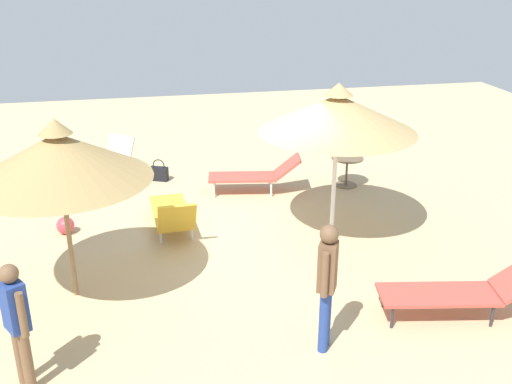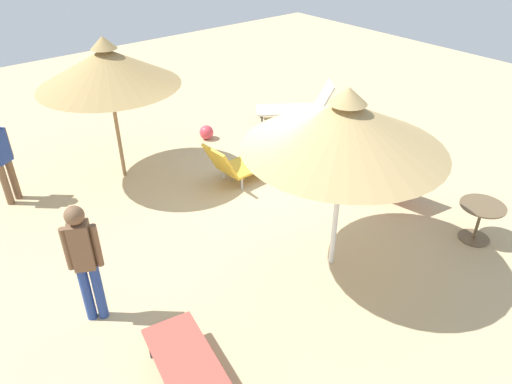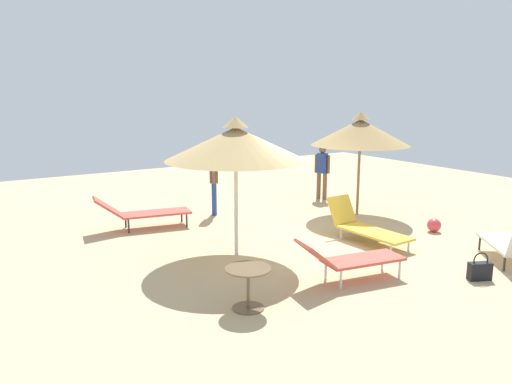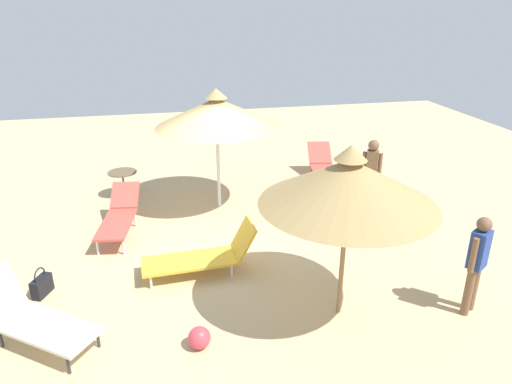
{
  "view_description": "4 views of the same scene",
  "coord_description": "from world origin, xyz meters",
  "px_view_note": "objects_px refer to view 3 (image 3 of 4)",
  "views": [
    {
      "loc": [
        1.84,
        9.59,
        4.84
      ],
      "look_at": [
        -0.07,
        0.34,
        1.02
      ],
      "focal_mm": 41.42,
      "sensor_mm": 36.0,
      "label": 1
    },
    {
      "loc": [
        -5.29,
        4.71,
        4.89
      ],
      "look_at": [
        -0.0,
        0.38,
        0.62
      ],
      "focal_mm": 33.81,
      "sensor_mm": 36.0,
      "label": 2
    },
    {
      "loc": [
        -6.36,
        -8.25,
        3.31
      ],
      "look_at": [
        -0.74,
        0.69,
        1.14
      ],
      "focal_mm": 34.96,
      "sensor_mm": 36.0,
      "label": 3
    },
    {
      "loc": [
        8.66,
        -1.18,
        4.6
      ],
      "look_at": [
        -0.48,
        0.81,
        0.73
      ],
      "focal_mm": 32.63,
      "sensor_mm": 36.0,
      "label": 4
    }
  ],
  "objects_px": {
    "lounge_chair_near_left": "(349,258)",
    "person_standing_back": "(214,177)",
    "side_table_round": "(248,281)",
    "parasol_umbrella_near_right": "(236,144)",
    "person_standing_edge": "(322,169)",
    "handbag": "(480,270)",
    "parasol_umbrella_center": "(360,132)",
    "lounge_chair_far_left": "(142,212)",
    "beach_ball": "(434,225)",
    "lounge_chair_front": "(365,226)"
  },
  "relations": [
    {
      "from": "lounge_chair_far_left",
      "to": "person_standing_edge",
      "type": "distance_m",
      "value": 5.88
    },
    {
      "from": "person_standing_back",
      "to": "handbag",
      "type": "relative_size",
      "value": 3.49
    },
    {
      "from": "parasol_umbrella_center",
      "to": "beach_ball",
      "type": "xyz_separation_m",
      "value": [
        0.35,
        -2.24,
        -2.06
      ]
    },
    {
      "from": "person_standing_edge",
      "to": "side_table_round",
      "type": "relative_size",
      "value": 2.33
    },
    {
      "from": "lounge_chair_far_left",
      "to": "person_standing_edge",
      "type": "relative_size",
      "value": 1.42
    },
    {
      "from": "parasol_umbrella_center",
      "to": "lounge_chair_far_left",
      "type": "xyz_separation_m",
      "value": [
        -5.43,
        1.71,
        -1.79
      ]
    },
    {
      "from": "lounge_chair_front",
      "to": "side_table_round",
      "type": "xyz_separation_m",
      "value": [
        -3.98,
        -1.59,
        0.1
      ]
    },
    {
      "from": "parasol_umbrella_near_right",
      "to": "side_table_round",
      "type": "height_order",
      "value": "parasol_umbrella_near_right"
    },
    {
      "from": "parasol_umbrella_near_right",
      "to": "side_table_round",
      "type": "relative_size",
      "value": 3.97
    },
    {
      "from": "parasol_umbrella_center",
      "to": "beach_ball",
      "type": "height_order",
      "value": "parasol_umbrella_center"
    },
    {
      "from": "parasol_umbrella_center",
      "to": "lounge_chair_front",
      "type": "height_order",
      "value": "parasol_umbrella_center"
    },
    {
      "from": "lounge_chair_far_left",
      "to": "side_table_round",
      "type": "distance_m",
      "value": 5.24
    },
    {
      "from": "lounge_chair_near_left",
      "to": "person_standing_edge",
      "type": "relative_size",
      "value": 1.24
    },
    {
      "from": "parasol_umbrella_center",
      "to": "lounge_chair_near_left",
      "type": "xyz_separation_m",
      "value": [
        -3.53,
        -3.52,
        -1.79
      ]
    },
    {
      "from": "person_standing_back",
      "to": "beach_ball",
      "type": "xyz_separation_m",
      "value": [
        3.65,
        -4.26,
        -0.86
      ]
    },
    {
      "from": "person_standing_back",
      "to": "person_standing_edge",
      "type": "height_order",
      "value": "person_standing_back"
    },
    {
      "from": "person_standing_back",
      "to": "beach_ball",
      "type": "height_order",
      "value": "person_standing_back"
    },
    {
      "from": "handbag",
      "to": "person_standing_back",
      "type": "bearing_deg",
      "value": 104.98
    },
    {
      "from": "parasol_umbrella_near_right",
      "to": "person_standing_back",
      "type": "xyz_separation_m",
      "value": [
        1.2,
        3.28,
        -1.26
      ]
    },
    {
      "from": "lounge_chair_near_left",
      "to": "side_table_round",
      "type": "distance_m",
      "value": 2.07
    },
    {
      "from": "parasol_umbrella_near_right",
      "to": "person_standing_edge",
      "type": "xyz_separation_m",
      "value": [
        4.92,
        3.28,
        -1.34
      ]
    },
    {
      "from": "lounge_chair_front",
      "to": "beach_ball",
      "type": "bearing_deg",
      "value": -8.86
    },
    {
      "from": "lounge_chair_near_left",
      "to": "person_standing_back",
      "type": "height_order",
      "value": "person_standing_back"
    },
    {
      "from": "handbag",
      "to": "side_table_round",
      "type": "xyz_separation_m",
      "value": [
        -4.09,
        1.17,
        0.28
      ]
    },
    {
      "from": "person_standing_edge",
      "to": "beach_ball",
      "type": "distance_m",
      "value": 4.33
    },
    {
      "from": "person_standing_edge",
      "to": "handbag",
      "type": "xyz_separation_m",
      "value": [
        -1.93,
        -6.71,
        -0.77
      ]
    },
    {
      "from": "lounge_chair_near_left",
      "to": "lounge_chair_far_left",
      "type": "distance_m",
      "value": 5.56
    },
    {
      "from": "lounge_chair_front",
      "to": "beach_ball",
      "type": "height_order",
      "value": "lounge_chair_front"
    },
    {
      "from": "parasol_umbrella_near_right",
      "to": "person_standing_edge",
      "type": "bearing_deg",
      "value": 33.66
    },
    {
      "from": "lounge_chair_front",
      "to": "handbag",
      "type": "relative_size",
      "value": 4.02
    },
    {
      "from": "person_standing_back",
      "to": "handbag",
      "type": "height_order",
      "value": "person_standing_back"
    },
    {
      "from": "person_standing_back",
      "to": "parasol_umbrella_near_right",
      "type": "bearing_deg",
      "value": -110.13
    },
    {
      "from": "parasol_umbrella_center",
      "to": "person_standing_back",
      "type": "distance_m",
      "value": 4.05
    },
    {
      "from": "side_table_round",
      "to": "beach_ball",
      "type": "height_order",
      "value": "side_table_round"
    },
    {
      "from": "lounge_chair_far_left",
      "to": "beach_ball",
      "type": "relative_size",
      "value": 7.23
    },
    {
      "from": "lounge_chair_far_left",
      "to": "person_standing_edge",
      "type": "bearing_deg",
      "value": 2.97
    },
    {
      "from": "parasol_umbrella_near_right",
      "to": "lounge_chair_near_left",
      "type": "relative_size",
      "value": 1.38
    },
    {
      "from": "side_table_round",
      "to": "beach_ball",
      "type": "xyz_separation_m",
      "value": [
        5.95,
        1.28,
        -0.29
      ]
    },
    {
      "from": "handbag",
      "to": "person_standing_edge",
      "type": "bearing_deg",
      "value": 73.98
    },
    {
      "from": "side_table_round",
      "to": "person_standing_back",
      "type": "bearing_deg",
      "value": 67.48
    },
    {
      "from": "lounge_chair_near_left",
      "to": "handbag",
      "type": "distance_m",
      "value": 2.35
    },
    {
      "from": "parasol_umbrella_near_right",
      "to": "handbag",
      "type": "height_order",
      "value": "parasol_umbrella_near_right"
    },
    {
      "from": "beach_ball",
      "to": "lounge_chair_front",
      "type": "bearing_deg",
      "value": 171.14
    },
    {
      "from": "parasol_umbrella_near_right",
      "to": "person_standing_back",
      "type": "bearing_deg",
      "value": 69.87
    },
    {
      "from": "parasol_umbrella_near_right",
      "to": "beach_ball",
      "type": "relative_size",
      "value": 8.68
    },
    {
      "from": "lounge_chair_front",
      "to": "person_standing_back",
      "type": "height_order",
      "value": "person_standing_back"
    },
    {
      "from": "parasol_umbrella_near_right",
      "to": "handbag",
      "type": "distance_m",
      "value": 5.02
    },
    {
      "from": "parasol_umbrella_center",
      "to": "person_standing_back",
      "type": "xyz_separation_m",
      "value": [
        -3.3,
        2.02,
        -1.2
      ]
    },
    {
      "from": "lounge_chair_near_left",
      "to": "beach_ball",
      "type": "bearing_deg",
      "value": 18.2
    },
    {
      "from": "lounge_chair_near_left",
      "to": "person_standing_back",
      "type": "xyz_separation_m",
      "value": [
        0.22,
        5.53,
        0.59
      ]
    }
  ]
}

